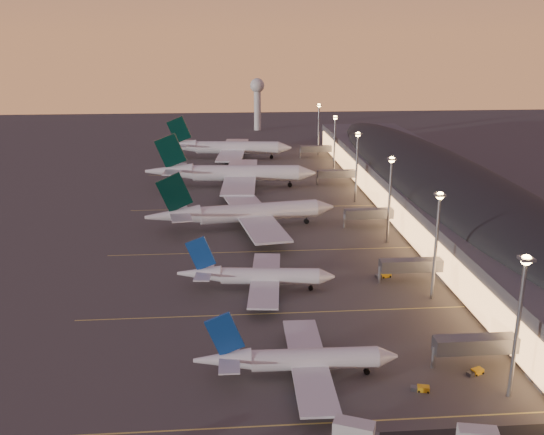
{
  "coord_description": "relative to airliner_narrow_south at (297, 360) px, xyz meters",
  "views": [
    {
      "loc": [
        -11.82,
        -126.96,
        59.79
      ],
      "look_at": [
        2.0,
        45.0,
        7.0
      ],
      "focal_mm": 40.0,
      "sensor_mm": 36.0,
      "label": 1
    }
  ],
  "objects": [
    {
      "name": "airliner_narrow_north",
      "position": [
        -5.18,
        39.35,
        0.1
      ],
      "size": [
        38.21,
        34.3,
        13.64
      ],
      "rotation": [
        0.0,
        0.0,
        -0.1
      ],
      "color": "silver",
      "rests_on": "ground"
    },
    {
      "name": "baggage_tug_a",
      "position": [
        21.03,
        -6.25,
        -3.0
      ],
      "size": [
        3.36,
        1.99,
        0.94
      ],
      "rotation": [
        0.0,
        0.0,
        -0.25
      ],
      "color": "gold",
      "rests_on": "ground"
    },
    {
      "name": "ground",
      "position": [
        -0.42,
        31.03,
        -3.43
      ],
      "size": [
        700.0,
        700.0,
        0.0
      ],
      "primitive_type": "plane",
      "color": "#3B3937"
    },
    {
      "name": "baggage_tug_c",
      "position": [
        27.67,
        44.65,
        -2.88
      ],
      "size": [
        4.24,
        2.55,
        1.18
      ],
      "rotation": [
        0.0,
        0.0,
        0.26
      ],
      "color": "gold",
      "rests_on": "ground"
    },
    {
      "name": "light_masts",
      "position": [
        35.58,
        96.03,
        14.13
      ],
      "size": [
        2.2,
        217.2,
        25.9
      ],
      "color": "gray",
      "rests_on": "ground"
    },
    {
      "name": "radar_tower",
      "position": [
        9.58,
        291.03,
        18.45
      ],
      "size": [
        9.0,
        9.0,
        32.5
      ],
      "color": "silver",
      "rests_on": "ground"
    },
    {
      "name": "catering_truck_a",
      "position": [
        6.66,
        -19.47,
        -1.65
      ],
      "size": [
        7.23,
        5.02,
        3.8
      ],
      "rotation": [
        0.0,
        0.0,
        -0.4
      ],
      "color": "silver",
      "rests_on": "ground"
    },
    {
      "name": "terminal_building",
      "position": [
        61.42,
        103.5,
        5.36
      ],
      "size": [
        56.35,
        255.0,
        17.46
      ],
      "color": "#4A4A4F",
      "rests_on": "ground"
    },
    {
      "name": "baggage_tug_b",
      "position": [
        32.69,
        -1.79,
        -2.99
      ],
      "size": [
        3.45,
        2.39,
        0.96
      ],
      "rotation": [
        0.0,
        0.0,
        0.38
      ],
      "color": "gold",
      "rests_on": "ground"
    },
    {
      "name": "airliner_wide_far",
      "position": [
        -11.34,
        200.51,
        1.96
      ],
      "size": [
        65.46,
        59.95,
        20.94
      ],
      "rotation": [
        0.0,
        0.0,
        -0.1
      ],
      "color": "silver",
      "rests_on": "ground"
    },
    {
      "name": "airliner_wide_near",
      "position": [
        -6.72,
        87.75,
        1.59
      ],
      "size": [
        60.8,
        56.02,
        19.49
      ],
      "rotation": [
        0.0,
        0.0,
        0.16
      ],
      "color": "silver",
      "rests_on": "ground"
    },
    {
      "name": "lane_markings",
      "position": [
        -0.42,
        71.03,
        -3.42
      ],
      "size": [
        90.0,
        180.36,
        0.0
      ],
      "color": "#D8C659",
      "rests_on": "ground"
    },
    {
      "name": "airliner_wide_mid",
      "position": [
        -9.64,
        142.13,
        2.23
      ],
      "size": [
        68.61,
        62.65,
        21.95
      ],
      "rotation": [
        0.0,
        0.0,
        -0.07
      ],
      "color": "silver",
      "rests_on": "ground"
    },
    {
      "name": "airliner_narrow_south",
      "position": [
        0.0,
        0.0,
        0.0
      ],
      "size": [
        36.98,
        32.92,
        13.25
      ],
      "rotation": [
        0.0,
        0.0,
        -0.02
      ],
      "color": "silver",
      "rests_on": "ground"
    }
  ]
}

